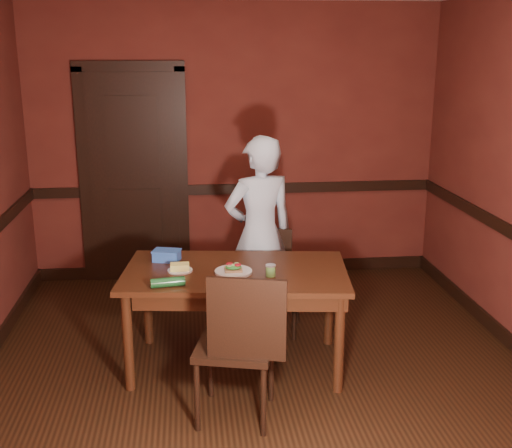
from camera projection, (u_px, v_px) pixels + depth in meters
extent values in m
cube|color=black|center=(261.00, 380.00, 4.52)|extent=(4.00, 4.50, 0.01)
cube|color=#59211B|center=(235.00, 144.00, 6.32)|extent=(4.00, 0.02, 2.70)
cube|color=#59211B|center=(346.00, 350.00, 2.01)|extent=(4.00, 0.02, 2.70)
cube|color=black|center=(236.00, 189.00, 6.43)|extent=(4.00, 0.03, 0.10)
cube|color=black|center=(236.00, 268.00, 6.65)|extent=(4.00, 0.03, 0.12)
cube|color=black|center=(134.00, 179.00, 6.26)|extent=(0.85, 0.04, 2.05)
cube|color=black|center=(85.00, 180.00, 6.23)|extent=(0.10, 0.06, 2.15)
cube|color=black|center=(183.00, 178.00, 6.33)|extent=(0.10, 0.06, 2.15)
cube|color=black|center=(128.00, 66.00, 6.00)|extent=(1.05, 0.06, 0.10)
cube|color=#34190D|center=(236.00, 318.00, 4.65)|extent=(1.68, 1.08, 0.74)
imported|color=silver|center=(259.00, 235.00, 5.18)|extent=(0.67, 0.53, 1.61)
cylinder|color=silver|center=(233.00, 272.00, 4.49)|extent=(0.26, 0.26, 0.01)
cube|color=#A3774F|center=(233.00, 270.00, 4.49)|extent=(0.12, 0.11, 0.02)
ellipsoid|color=#318A33|center=(233.00, 267.00, 4.48)|extent=(0.11, 0.10, 0.03)
cylinder|color=red|center=(230.00, 264.00, 4.49)|extent=(0.04, 0.04, 0.01)
cylinder|color=red|center=(238.00, 265.00, 4.47)|extent=(0.04, 0.04, 0.01)
cylinder|color=#95B165|center=(229.00, 266.00, 4.45)|extent=(0.03, 0.03, 0.01)
cylinder|color=#95B165|center=(237.00, 263.00, 4.51)|extent=(0.03, 0.03, 0.01)
cylinder|color=#95B165|center=(233.00, 265.00, 4.48)|extent=(0.03, 0.03, 0.01)
cylinder|color=#5C8E42|center=(271.00, 271.00, 4.42)|extent=(0.07, 0.07, 0.07)
cylinder|color=beige|center=(271.00, 265.00, 4.41)|extent=(0.07, 0.07, 0.01)
cylinder|color=silver|center=(180.00, 270.00, 4.53)|extent=(0.18, 0.18, 0.01)
cube|color=#EFE96D|center=(180.00, 267.00, 4.52)|extent=(0.13, 0.09, 0.04)
cube|color=blue|center=(167.00, 256.00, 4.74)|extent=(0.21, 0.17, 0.07)
cube|color=blue|center=(167.00, 251.00, 4.73)|extent=(0.23, 0.18, 0.01)
cylinder|color=#14421D|center=(168.00, 282.00, 4.23)|extent=(0.23, 0.10, 0.06)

